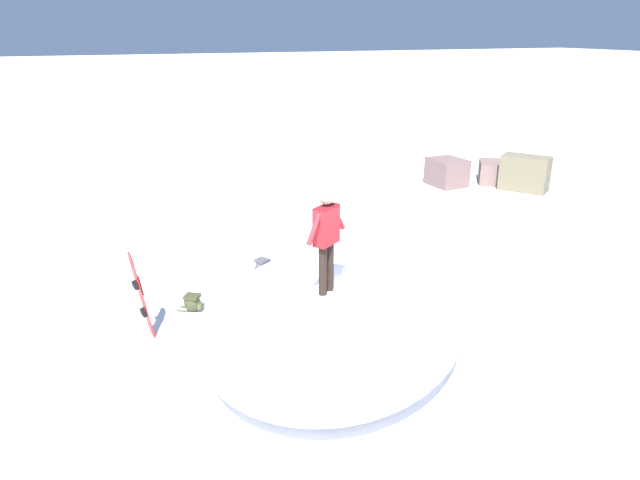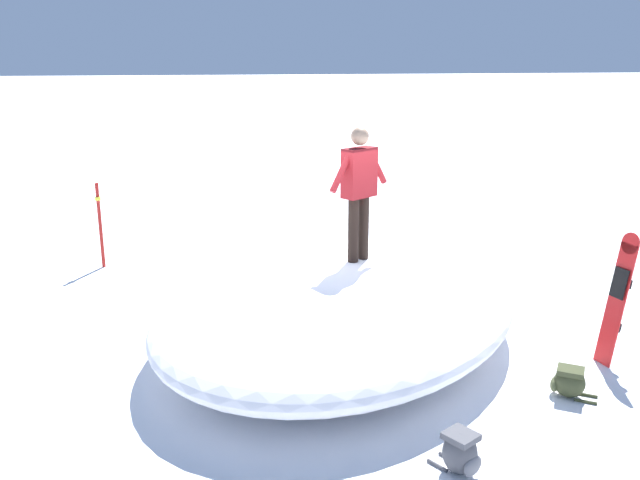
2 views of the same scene
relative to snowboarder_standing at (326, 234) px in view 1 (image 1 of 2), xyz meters
The scene contains 7 objects.
ground 2.07m from the snowboarder_standing, behind, with size 240.00×240.00×0.00m, color white.
snow_mound 1.56m from the snowboarder_standing, 153.03° to the right, with size 6.02×4.37×1.03m, color white.
snowboarder_standing is the anchor object (origin of this frame).
snowboard_primary_upright 3.44m from the snowboarder_standing, 27.46° to the right, with size 0.30×0.30×1.65m.
backpack_near 3.44m from the snowboarder_standing, 49.19° to the right, with size 0.53×0.47×0.34m.
backpack_far 3.77m from the snowboarder_standing, 87.28° to the right, with size 0.45×0.53×0.40m.
rock_outcrop 12.27m from the snowboarder_standing, 141.29° to the right, with size 3.64×3.05×1.18m.
Camera 1 is at (3.56, 7.93, 5.17)m, focal length 32.11 mm.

